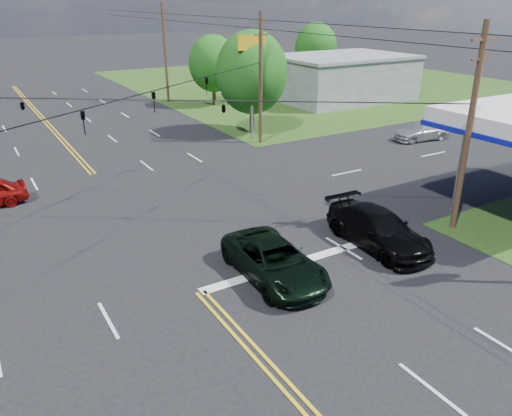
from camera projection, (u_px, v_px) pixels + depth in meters
ground at (133, 219)px, 25.22m from camera, size 280.00×280.00×0.00m
grass_ne at (311, 81)px, 67.08m from camera, size 46.00×48.00×0.03m
stop_bar at (307, 260)px, 21.25m from camera, size 10.00×0.50×0.02m
retail_ne at (341, 79)px, 54.37m from camera, size 14.00×10.00×4.40m
pole_se at (469, 128)px, 22.33m from camera, size 1.60×0.28×9.50m
pole_ne at (261, 78)px, 36.58m from camera, size 1.60×0.28×9.50m
pole_right_far at (165, 52)px, 51.52m from camera, size 1.60×0.28×10.00m
span_wire_signals at (121, 99)px, 22.90m from camera, size 26.00×18.00×1.13m
power_lines at (129, 43)px, 20.30m from camera, size 26.04×100.00×0.64m
tree_right_a at (252, 73)px, 39.44m from camera, size 5.70×5.70×8.18m
tree_right_b at (213, 63)px, 50.37m from camera, size 4.94×4.94×7.09m
tree_far_r at (316, 47)px, 63.26m from camera, size 5.32×5.32×7.63m
pickup_dkgreen at (274, 261)px, 19.62m from camera, size 2.74×5.53×1.51m
suv_black at (378, 229)px, 22.19m from camera, size 2.51×5.69×1.63m
sedan_far at (421, 131)px, 39.04m from camera, size 4.85×2.50×1.35m
polesign_ne at (252, 59)px, 37.12m from camera, size 2.18×0.67×7.89m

